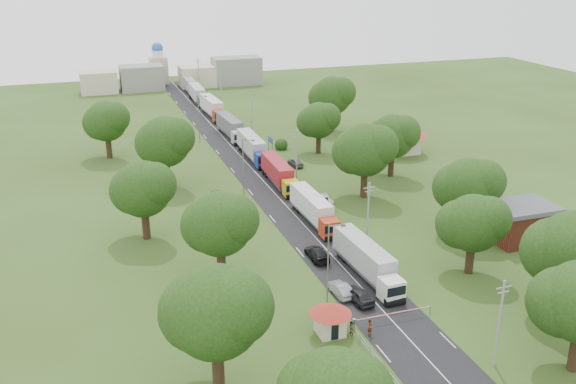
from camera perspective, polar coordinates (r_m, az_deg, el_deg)
name	(u,v)px	position (r m, az deg, el deg)	size (l,w,h in m)	color
ground	(310,231)	(90.46, 1.93, -3.51)	(260.00, 260.00, 0.00)	#2E4216
road	(268,186)	(108.05, -1.81, 0.55)	(8.00, 200.00, 0.04)	black
boom_barrier	(381,316)	(69.29, 8.31, -10.87)	(9.22, 0.35, 1.18)	slate
guard_booth	(330,315)	(66.46, 3.78, -10.87)	(4.40, 4.40, 3.45)	beige
info_sign	(271,143)	(122.24, -1.57, 4.39)	(0.12, 3.10, 4.10)	slate
pole_0	(499,322)	(63.51, 18.27, -10.92)	(1.60, 0.24, 9.00)	gray
pole_1	(368,214)	(84.77, 7.13, -1.91)	(1.60, 0.24, 9.00)	gray
pole_2	(297,155)	(109.12, 0.78, 3.35)	(1.60, 0.24, 9.00)	gray
pole_3	(252,117)	(134.89, -3.24, 6.63)	(1.60, 0.24, 9.00)	gray
pole_4	(221,92)	(161.40, -5.98, 8.83)	(1.60, 0.24, 9.00)	gray
pole_5	(199,73)	(188.35, -7.96, 10.39)	(1.60, 0.24, 9.00)	gray
lamp_0	(329,262)	(69.49, 3.69, -6.20)	(2.03, 0.22, 10.00)	slate
lamp_1	(244,166)	(100.32, -3.92, 2.28)	(2.03, 0.22, 10.00)	slate
lamp_2	(199,116)	(133.23, -7.89, 6.68)	(2.03, 0.22, 10.00)	slate
tree_1	(574,249)	(73.06, 24.07, -4.68)	(9.60, 9.60, 12.05)	#382616
tree_2	(473,223)	(79.54, 16.11, -2.63)	(8.00, 8.00, 10.10)	#382616
tree_3	(469,185)	(90.22, 15.76, 0.57)	(8.80, 8.80, 11.07)	#382616
tree_4	(365,150)	(101.41, 6.84, 3.74)	(9.60, 9.60, 12.05)	#382616
tree_5	(392,136)	(112.38, 9.25, 4.93)	(8.80, 8.80, 11.07)	#382616
tree_6	(318,120)	(124.60, 2.73, 6.39)	(8.00, 8.00, 10.10)	#382616
tree_7	(332,96)	(141.21, 3.92, 8.55)	(9.60, 9.60, 12.05)	#382616
tree_9	(215,311)	(56.27, -6.50, -10.47)	(9.60, 9.60, 12.05)	#382616
tree_10	(219,224)	(74.97, -6.12, -2.82)	(8.80, 8.80, 11.07)	#382616
tree_11	(143,189)	(87.83, -12.79, 0.30)	(8.80, 8.80, 11.07)	#382616
tree_12	(165,141)	(107.26, -10.91, 4.44)	(9.60, 9.60, 12.05)	#382616
tree_13	(106,121)	(126.03, -15.86, 6.10)	(8.80, 8.80, 11.07)	#382616
house_brick	(521,222)	(92.20, 20.02, -2.54)	(8.60, 6.60, 5.20)	maroon
house_cream	(400,135)	(127.06, 9.90, 5.01)	(10.08, 10.08, 5.80)	beige
distant_town	(179,76)	(192.58, -9.66, 10.16)	(52.00, 8.00, 8.00)	gray
church	(158,66)	(199.41, -11.44, 10.94)	(5.00, 5.00, 12.30)	beige
truck_0	(367,260)	(77.82, 7.03, -6.04)	(3.08, 14.84, 4.10)	white
truck_1	(313,209)	(92.82, 2.28, -1.48)	(2.59, 14.22, 3.94)	#B93315
truck_2	(279,173)	(107.83, -0.83, 1.71)	(2.82, 14.51, 4.01)	gold
truck_3	(253,147)	(122.25, -3.15, 4.00)	(2.72, 15.25, 4.23)	navy
truck_4	(231,127)	(137.56, -5.12, 5.77)	(3.12, 14.80, 4.09)	#B5B5B5
truck_5	(212,107)	(155.79, -6.74, 7.48)	(3.23, 15.60, 4.31)	#A32E19
truck_6	(198,94)	(172.16, -8.04, 8.62)	(2.94, 14.99, 4.15)	#256438
truck_7	(189,85)	(186.69, -8.78, 9.42)	(2.55, 13.59, 3.76)	#BCBCBC
car_lane_front	(358,295)	(73.02, 6.25, -9.09)	(1.95, 4.84, 1.65)	black
car_lane_mid	(341,289)	(74.19, 4.71, -8.62)	(1.52, 4.35, 1.43)	gray
car_lane_rear	(317,254)	(82.25, 2.61, -5.49)	(2.12, 5.21, 1.51)	black
car_verge_near	(322,199)	(100.04, 3.01, -0.63)	(2.68, 5.81, 1.61)	silver
car_verge_far	(295,162)	(117.99, 0.66, 2.65)	(1.72, 4.27, 1.46)	#53555B
pedestrian_near	(370,328)	(67.14, 7.32, -11.91)	(0.67, 0.44, 1.83)	gray
pedestrian_booth	(351,329)	(67.08, 5.64, -12.00)	(0.76, 0.59, 1.56)	gray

